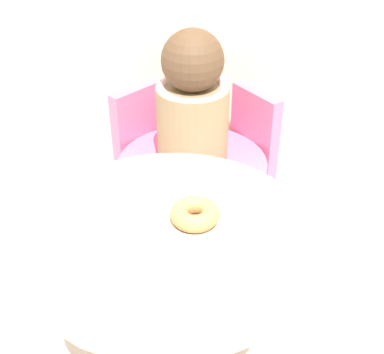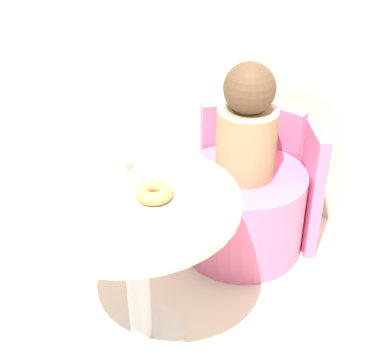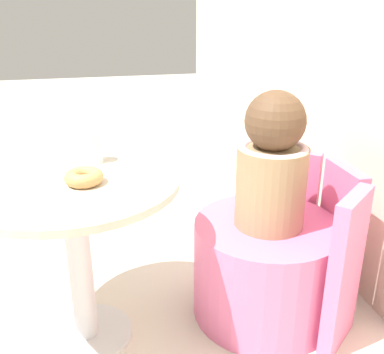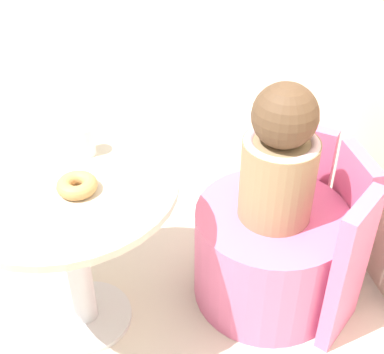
% 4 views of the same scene
% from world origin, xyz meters
% --- Properties ---
extents(ground_plane, '(12.00, 12.00, 0.00)m').
position_xyz_m(ground_plane, '(0.00, 0.00, 0.00)').
color(ground_plane, beige).
extents(round_table, '(0.70, 0.70, 0.63)m').
position_xyz_m(round_table, '(-0.06, -0.02, 0.48)').
color(round_table, silver).
rests_on(round_table, ground_plane).
extents(tub_chair, '(0.55, 0.55, 0.39)m').
position_xyz_m(tub_chair, '(-0.06, 0.67, 0.19)').
color(tub_chair, '#DB6693').
rests_on(tub_chair, ground_plane).
extents(booth_backrest, '(0.64, 0.24, 0.58)m').
position_xyz_m(booth_backrest, '(-0.06, 0.89, 0.29)').
color(booth_backrest, '#DB6693').
rests_on(booth_backrest, ground_plane).
extents(child_figure, '(0.25, 0.25, 0.49)m').
position_xyz_m(child_figure, '(-0.06, 0.67, 0.62)').
color(child_figure, '#937A56').
rests_on(child_figure, tub_chair).
extents(donut, '(0.12, 0.12, 0.04)m').
position_xyz_m(donut, '(-0.01, 0.03, 0.65)').
color(donut, tan).
rests_on(donut, round_table).
extents(cup, '(0.07, 0.07, 0.10)m').
position_xyz_m(cup, '(-0.20, 0.06, 0.68)').
color(cup, white).
rests_on(cup, round_table).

